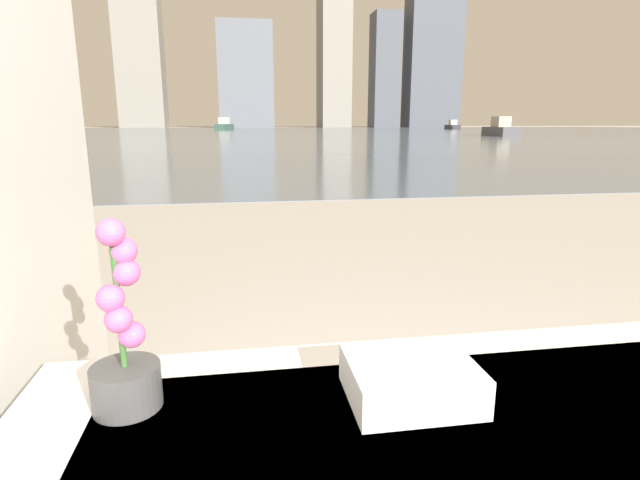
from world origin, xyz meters
name	(u,v)px	position (x,y,z in m)	size (l,w,h in m)	color
potted_orchid	(124,352)	(-0.69, 0.83, 0.68)	(0.13, 0.13, 0.38)	#4C4C4C
towel_stack	(411,380)	(-0.14, 0.77, 0.61)	(0.25, 0.21, 0.08)	white
harbor_water	(242,132)	(0.00, 62.00, 0.01)	(180.00, 110.00, 0.01)	slate
harbor_boat_0	(224,125)	(-2.50, 80.13, 0.67)	(2.94, 5.28, 1.88)	#335647
harbor_boat_1	(452,126)	(35.03, 80.72, 0.55)	(1.73, 4.20, 1.54)	#2D2D33
harbor_boat_2	(500,129)	(21.06, 39.29, 0.57)	(1.77, 4.34, 1.59)	#4C4C51
skyline_tower_1	(136,9)	(-20.69, 118.00, 24.36)	(9.47, 7.70, 48.72)	gray
skyline_tower_2	(245,77)	(1.63, 118.00, 11.02)	(11.74, 13.71, 22.04)	slate
skyline_tower_3	(334,8)	(21.79, 118.00, 25.93)	(6.61, 9.60, 51.86)	gray
skyline_tower_4	(385,71)	(33.87, 118.00, 12.76)	(6.11, 6.41, 25.52)	#4C515B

